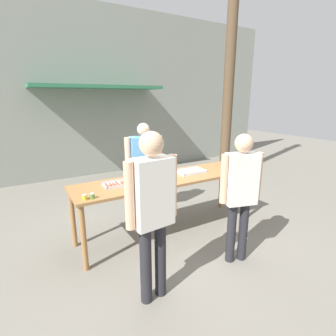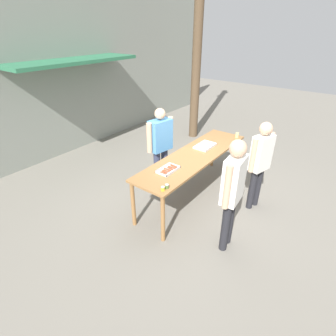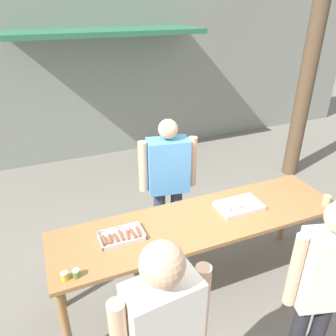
# 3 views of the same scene
# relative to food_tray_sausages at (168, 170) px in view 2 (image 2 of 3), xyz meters

# --- Properties ---
(ground_plane) EXTENTS (24.00, 24.00, 0.00)m
(ground_plane) POSITION_rel_food_tray_sausages_xyz_m (0.81, -0.03, -0.95)
(ground_plane) COLOR slate
(building_facade_back) EXTENTS (12.00, 1.11, 4.50)m
(building_facade_back) POSITION_rel_food_tray_sausages_xyz_m (0.81, 3.95, 1.30)
(building_facade_back) COLOR gray
(building_facade_back) RESTS_ON ground
(serving_table) EXTENTS (2.96, 0.78, 0.94)m
(serving_table) POSITION_rel_food_tray_sausages_xyz_m (0.81, -0.03, -0.11)
(serving_table) COLOR olive
(serving_table) RESTS_ON ground
(food_tray_sausages) EXTENTS (0.41, 0.25, 0.04)m
(food_tray_sausages) POSITION_rel_food_tray_sausages_xyz_m (0.00, 0.00, 0.00)
(food_tray_sausages) COLOR silver
(food_tray_sausages) RESTS_ON serving_table
(food_tray_buns) EXTENTS (0.47, 0.30, 0.05)m
(food_tray_buns) POSITION_rel_food_tray_sausages_xyz_m (1.26, 0.00, 0.00)
(food_tray_buns) COLOR silver
(food_tray_buns) RESTS_ON serving_table
(condiment_jar_mustard) EXTENTS (0.06, 0.06, 0.07)m
(condiment_jar_mustard) POSITION_rel_food_tray_sausages_xyz_m (-0.54, -0.31, 0.02)
(condiment_jar_mustard) COLOR gold
(condiment_jar_mustard) RESTS_ON serving_table
(condiment_jar_ketchup) EXTENTS (0.06, 0.06, 0.07)m
(condiment_jar_ketchup) POSITION_rel_food_tray_sausages_xyz_m (-0.46, -0.32, 0.02)
(condiment_jar_ketchup) COLOR #567A38
(condiment_jar_ketchup) RESTS_ON serving_table
(beer_cup) EXTENTS (0.07, 0.07, 0.11)m
(beer_cup) POSITION_rel_food_tray_sausages_xyz_m (2.15, -0.31, 0.04)
(beer_cup) COLOR #DBC67A
(beer_cup) RESTS_ON serving_table
(person_server_behind_table) EXTENTS (0.69, 0.34, 1.71)m
(person_server_behind_table) POSITION_rel_food_tray_sausages_xyz_m (0.80, 0.81, 0.06)
(person_server_behind_table) COLOR #333851
(person_server_behind_table) RESTS_ON ground
(person_customer_holding_hotdog) EXTENTS (0.60, 0.27, 1.84)m
(person_customer_holding_hotdog) POSITION_rel_food_tray_sausages_xyz_m (-0.08, -1.22, 0.16)
(person_customer_holding_hotdog) COLOR #232328
(person_customer_holding_hotdog) RESTS_ON ground
(person_customer_with_cup) EXTENTS (0.55, 0.31, 1.72)m
(person_customer_with_cup) POSITION_rel_food_tray_sausages_xyz_m (1.20, -1.17, 0.09)
(person_customer_with_cup) COLOR #232328
(person_customer_with_cup) RESTS_ON ground
(utility_pole) EXTENTS (1.10, 0.26, 6.72)m
(utility_pole) POSITION_rel_food_tray_sausages_xyz_m (3.65, 1.76, 2.47)
(utility_pole) COLOR brown
(utility_pole) RESTS_ON ground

